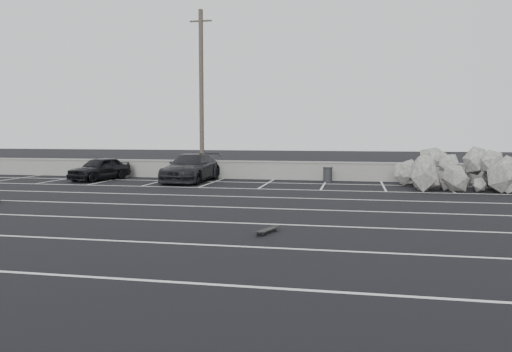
% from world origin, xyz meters
% --- Properties ---
extents(ground, '(120.00, 120.00, 0.00)m').
position_xyz_m(ground, '(0.00, 0.00, 0.00)').
color(ground, black).
rests_on(ground, ground).
extents(seawall, '(50.00, 0.45, 1.06)m').
position_xyz_m(seawall, '(0.00, 14.00, 0.55)').
color(seawall, gray).
rests_on(seawall, ground).
extents(stall_lines, '(36.00, 20.05, 0.01)m').
position_xyz_m(stall_lines, '(-0.08, 4.41, 0.00)').
color(stall_lines, silver).
rests_on(stall_lines, ground).
extents(car_left, '(2.55, 4.16, 1.32)m').
position_xyz_m(car_left, '(-8.67, 11.61, 0.66)').
color(car_left, black).
rests_on(car_left, ground).
extents(car_right, '(2.30, 5.36, 1.54)m').
position_xyz_m(car_right, '(-3.31, 11.89, 0.77)').
color(car_right, black).
rests_on(car_right, ground).
extents(utility_pole, '(1.28, 0.26, 9.61)m').
position_xyz_m(utility_pole, '(-3.10, 13.20, 4.86)').
color(utility_pole, '#4C4238').
rests_on(utility_pole, ground).
extents(trash_bin, '(0.60, 0.60, 0.83)m').
position_xyz_m(trash_bin, '(4.13, 12.89, 0.42)').
color(trash_bin, '#262628').
rests_on(trash_bin, ground).
extents(riprap_pile, '(6.40, 4.43, 1.38)m').
position_xyz_m(riprap_pile, '(10.57, 10.58, 0.56)').
color(riprap_pile, '#9E9B94').
rests_on(riprap_pile, ground).
extents(skateboard, '(0.50, 0.92, 0.11)m').
position_xyz_m(skateboard, '(3.27, -1.33, 0.08)').
color(skateboard, black).
rests_on(skateboard, ground).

